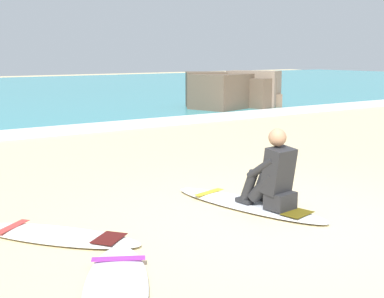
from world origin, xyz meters
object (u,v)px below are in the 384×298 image
at_px(surfboard_spare_near, 116,288).
at_px(surfboard_spare_far, 56,235).
at_px(surfer_seated, 273,177).
at_px(surfboard_main, 247,204).

xyz_separation_m(surfboard_spare_near, surfboard_spare_far, (0.06, 1.47, -0.00)).
bearing_deg(surfer_seated, surfboard_spare_far, 166.10).
bearing_deg(surfboard_spare_far, surfboard_main, -6.07).
bearing_deg(surfer_seated, surfboard_spare_near, -160.81).
bearing_deg(surfboard_spare_far, surfboard_spare_near, -92.26).
distance_m(surfboard_main, surfer_seated, 0.54).
xyz_separation_m(surfboard_main, surfboard_spare_far, (-2.36, 0.25, 0.00)).
bearing_deg(surfboard_main, surfer_seated, -76.59).
bearing_deg(surfer_seated, surfboard_main, 103.41).
relative_size(surfer_seated, surfboard_spare_near, 0.50).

